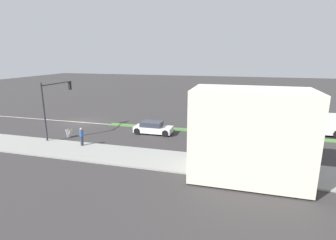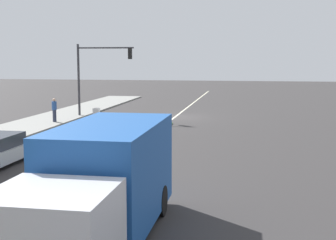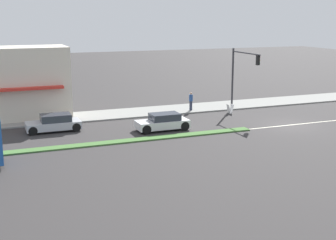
{
  "view_description": "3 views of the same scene",
  "coord_description": "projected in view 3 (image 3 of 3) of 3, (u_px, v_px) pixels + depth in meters",
  "views": [
    {
      "loc": [
        27.68,
        18.94,
        8.15
      ],
      "look_at": [
        0.41,
        11.33,
        1.14
      ],
      "focal_mm": 28.0,
      "sensor_mm": 36.0,
      "label": 1
    },
    {
      "loc": [
        -5.8,
        36.37,
        4.58
      ],
      "look_at": [
        -1.02,
        9.18,
        0.95
      ],
      "focal_mm": 50.0,
      "sensor_mm": 36.0,
      "label": 2
    },
    {
      "loc": [
        -30.51,
        22.66,
        8.71
      ],
      "look_at": [
        -0.33,
        10.74,
        1.38
      ],
      "focal_mm": 50.0,
      "sensor_mm": 36.0,
      "label": 3
    }
  ],
  "objects": [
    {
      "name": "pedestrian",
      "position": [
        191.0,
        101.0,
        42.77
      ],
      "size": [
        0.34,
        0.34,
        1.67
      ],
      "color": "#282D42",
      "rests_on": "sidewalk_right"
    },
    {
      "name": "lane_marking_center",
      "position": [
        290.0,
        125.0,
        37.72
      ],
      "size": [
        0.16,
        60.0,
        0.01
      ],
      "primitive_type": "cube",
      "color": "beige",
      "rests_on": "ground"
    },
    {
      "name": "traffic_signal_main",
      "position": [
        241.0,
        69.0,
        42.01
      ],
      "size": [
        4.59,
        0.34,
        5.6
      ],
      "color": "#333338",
      "rests_on": "sidewalk_right"
    },
    {
      "name": "building_corner_store",
      "position": [
        23.0,
        82.0,
        39.46
      ],
      "size": [
        4.86,
        7.51,
        5.98
      ],
      "color": "beige",
      "rests_on": "sidewalk_right"
    },
    {
      "name": "sidewalk_right",
      "position": [
        41.0,
        120.0,
        39.24
      ],
      "size": [
        4.0,
        73.0,
        0.12
      ],
      "primitive_type": "cube",
      "color": "gray",
      "rests_on": "ground"
    },
    {
      "name": "ground_plane",
      "position": [
        65.0,
        148.0,
        31.27
      ],
      "size": [
        160.0,
        160.0,
        0.0
      ],
      "primitive_type": "plane",
      "color": "#333030"
    },
    {
      "name": "van_white",
      "position": [
        163.0,
        122.0,
        35.94
      ],
      "size": [
        1.73,
        4.03,
        1.31
      ],
      "color": "silver",
      "rests_on": "ground"
    },
    {
      "name": "sedan_silver",
      "position": [
        54.0,
        123.0,
        35.67
      ],
      "size": [
        1.81,
        4.07,
        1.3
      ],
      "color": "#B7BABF",
      "rests_on": "ground"
    },
    {
      "name": "warning_aframe_sign",
      "position": [
        230.0,
        109.0,
        42.01
      ],
      "size": [
        0.45,
        0.53,
        0.84
      ],
      "color": "silver",
      "rests_on": "ground"
    }
  ]
}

